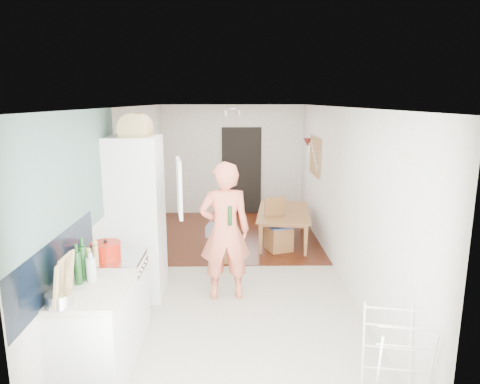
{
  "coord_description": "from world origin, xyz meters",
  "views": [
    {
      "loc": [
        -0.0,
        -6.22,
        2.6
      ],
      "look_at": [
        0.11,
        0.2,
        1.21
      ],
      "focal_mm": 32.0,
      "sensor_mm": 36.0,
      "label": 1
    }
  ],
  "objects_px": {
    "dining_table": "(285,229)",
    "drying_rack": "(395,363)",
    "stool": "(220,248)",
    "person": "(225,219)",
    "dining_chair": "(279,225)"
  },
  "relations": [
    {
      "from": "dining_table",
      "to": "drying_rack",
      "type": "bearing_deg",
      "value": -167.98
    },
    {
      "from": "stool",
      "to": "drying_rack",
      "type": "xyz_separation_m",
      "value": [
        1.58,
        -3.49,
        0.21
      ]
    },
    {
      "from": "person",
      "to": "stool",
      "type": "xyz_separation_m",
      "value": [
        -0.11,
        1.32,
        -0.87
      ]
    },
    {
      "from": "dining_table",
      "to": "stool",
      "type": "distance_m",
      "value": 1.52
    },
    {
      "from": "dining_chair",
      "to": "person",
      "type": "bearing_deg",
      "value": -136.6
    },
    {
      "from": "dining_chair",
      "to": "drying_rack",
      "type": "relative_size",
      "value": 1.06
    },
    {
      "from": "person",
      "to": "drying_rack",
      "type": "bearing_deg",
      "value": 117.82
    },
    {
      "from": "person",
      "to": "dining_table",
      "type": "distance_m",
      "value": 2.66
    },
    {
      "from": "stool",
      "to": "dining_chair",
      "type": "bearing_deg",
      "value": 24.79
    },
    {
      "from": "person",
      "to": "dining_table",
      "type": "xyz_separation_m",
      "value": [
        1.08,
        2.28,
        -0.84
      ]
    },
    {
      "from": "dining_table",
      "to": "drying_rack",
      "type": "height_order",
      "value": "drying_rack"
    },
    {
      "from": "dining_table",
      "to": "stool",
      "type": "relative_size",
      "value": 3.22
    },
    {
      "from": "dining_table",
      "to": "person",
      "type": "bearing_deg",
      "value": 161.69
    },
    {
      "from": "stool",
      "to": "drying_rack",
      "type": "bearing_deg",
      "value": -65.68
    },
    {
      "from": "dining_chair",
      "to": "drying_rack",
      "type": "bearing_deg",
      "value": -101.72
    }
  ]
}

